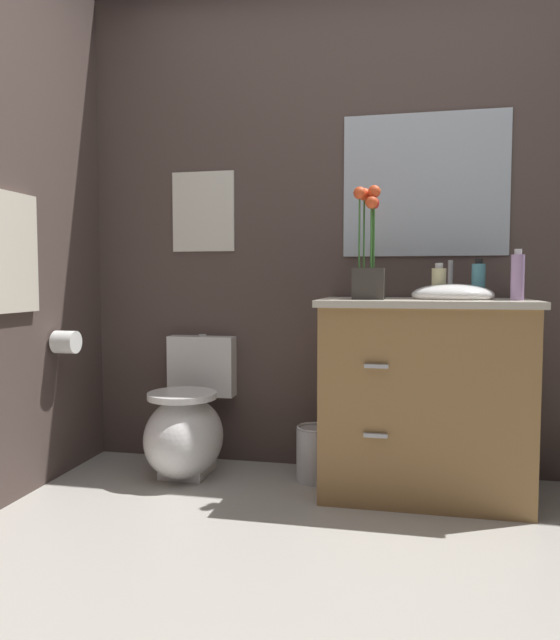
# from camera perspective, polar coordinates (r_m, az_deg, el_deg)

# --- Properties ---
(ground_plane) EXTENTS (10.03, 10.03, 0.00)m
(ground_plane) POSITION_cam_1_polar(r_m,az_deg,el_deg) (1.94, 5.48, -26.64)
(ground_plane) COLOR #B2ADA3
(wall_back) EXTENTS (4.68, 0.05, 2.50)m
(wall_back) POSITION_cam_1_polar(r_m,az_deg,el_deg) (3.10, 12.46, 8.74)
(wall_back) COLOR #4C3D38
(wall_back) RESTS_ON ground_plane
(toilet) EXTENTS (0.38, 0.59, 0.69)m
(toilet) POSITION_cam_1_polar(r_m,az_deg,el_deg) (3.08, -8.87, -10.05)
(toilet) COLOR white
(toilet) RESTS_ON ground_plane
(vanity_cabinet) EXTENTS (0.94, 0.56, 1.07)m
(vanity_cabinet) POSITION_cam_1_polar(r_m,az_deg,el_deg) (2.81, 13.61, -6.95)
(vanity_cabinet) COLOR #9E7242
(vanity_cabinet) RESTS_ON ground_plane
(flower_vase) EXTENTS (0.14, 0.14, 0.51)m
(flower_vase) POSITION_cam_1_polar(r_m,az_deg,el_deg) (2.71, 8.48, 5.52)
(flower_vase) COLOR #38332D
(flower_vase) RESTS_ON vanity_cabinet
(soap_bottle) EXTENTS (0.06, 0.06, 0.16)m
(soap_bottle) POSITION_cam_1_polar(r_m,az_deg,el_deg) (2.78, 14.96, 3.45)
(soap_bottle) COLOR beige
(soap_bottle) RESTS_ON vanity_cabinet
(lotion_bottle) EXTENTS (0.06, 0.06, 0.22)m
(lotion_bottle) POSITION_cam_1_polar(r_m,az_deg,el_deg) (2.73, 21.79, 3.88)
(lotion_bottle) COLOR #B28CBF
(lotion_bottle) RESTS_ON vanity_cabinet
(hand_wash_bottle) EXTENTS (0.06, 0.06, 0.18)m
(hand_wash_bottle) POSITION_cam_1_polar(r_m,az_deg,el_deg) (2.82, 18.47, 3.59)
(hand_wash_bottle) COLOR teal
(hand_wash_bottle) RESTS_ON vanity_cabinet
(trash_bin) EXTENTS (0.18, 0.18, 0.27)m
(trash_bin) POSITION_cam_1_polar(r_m,az_deg,el_deg) (2.98, 3.35, -12.62)
(trash_bin) COLOR #B7B7BC
(trash_bin) RESTS_ON ground_plane
(wall_poster) EXTENTS (0.34, 0.01, 0.42)m
(wall_poster) POSITION_cam_1_polar(r_m,az_deg,el_deg) (3.26, -7.36, 10.25)
(wall_poster) COLOR silver
(wall_mirror) EXTENTS (0.80, 0.01, 0.70)m
(wall_mirror) POSITION_cam_1_polar(r_m,az_deg,el_deg) (3.09, 13.71, 12.47)
(wall_mirror) COLOR #B2BCC6
(hanging_towel) EXTENTS (0.03, 0.28, 0.52)m
(hanging_towel) POSITION_cam_1_polar(r_m,az_deg,el_deg) (2.85, -24.02, 5.90)
(hanging_towel) COLOR beige
(toilet_paper_roll) EXTENTS (0.11, 0.11, 0.11)m
(toilet_paper_roll) POSITION_cam_1_polar(r_m,az_deg,el_deg) (3.07, -19.81, -2.00)
(toilet_paper_roll) COLOR white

